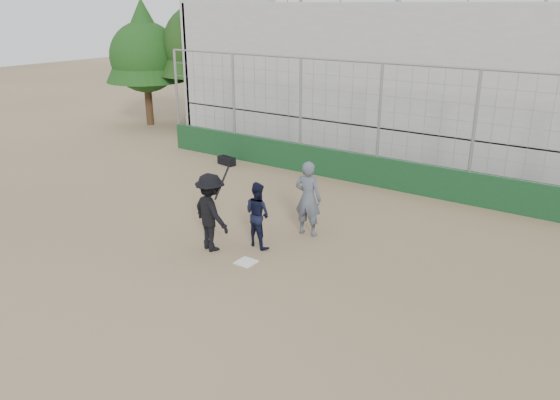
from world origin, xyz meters
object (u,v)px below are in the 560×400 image
Objects in this scene: batter_at_plate at (211,212)px; umpire at (308,202)px; catcher_crouched at (258,225)px; equipment_bag at (227,161)px.

umpire is at bearing 55.47° from batter_at_plate.
equipment_bag is (-5.35, 5.19, -0.41)m from catcher_crouched.
umpire reaches higher than equipment_bag.
umpire is 2.37× the size of equipment_bag.
batter_at_plate is at bearing -136.34° from catcher_crouched.
catcher_crouched is 1.51m from umpire.
catcher_crouched is at bearing 43.66° from batter_at_plate.
batter_at_plate reaches higher than umpire.
batter_at_plate is at bearing 50.58° from umpire.
catcher_crouched is (0.82, 0.78, -0.41)m from batter_at_plate.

